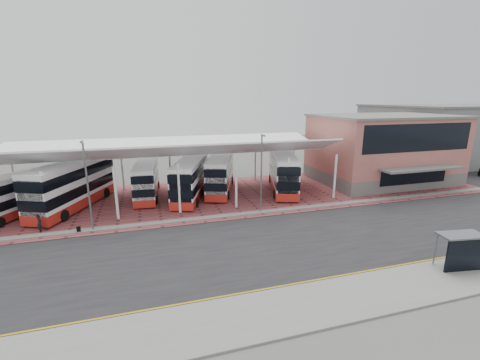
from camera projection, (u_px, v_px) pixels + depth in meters
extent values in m
plane|color=#4E514B|center=(264.00, 240.00, 26.80)|extent=(140.00, 140.00, 0.00)
cube|color=black|center=(269.00, 245.00, 25.87)|extent=(120.00, 14.00, 0.02)
cube|color=brown|center=(242.00, 194.00, 39.41)|extent=(72.00, 16.00, 0.06)
cube|color=slate|center=(320.00, 303.00, 18.43)|extent=(120.00, 4.00, 0.14)
cube|color=slate|center=(243.00, 214.00, 32.53)|extent=(120.00, 0.80, 0.14)
cube|color=#BD9009|center=(304.00, 285.00, 20.30)|extent=(120.00, 0.12, 0.01)
cube|color=#BD9009|center=(302.00, 282.00, 20.58)|extent=(120.00, 0.12, 0.01)
cylinder|color=white|center=(14.00, 179.00, 37.65)|extent=(0.26, 0.26, 4.60)
cylinder|color=white|center=(45.00, 199.00, 29.04)|extent=(0.26, 0.26, 5.20)
cylinder|color=white|center=(71.00, 175.00, 39.32)|extent=(0.26, 0.26, 4.60)
cylinder|color=white|center=(116.00, 194.00, 30.70)|extent=(0.26, 0.26, 5.20)
cylinder|color=white|center=(122.00, 172.00, 40.98)|extent=(0.26, 0.26, 4.60)
cylinder|color=white|center=(179.00, 189.00, 32.37)|extent=(0.26, 0.26, 5.20)
cylinder|color=white|center=(170.00, 169.00, 42.65)|extent=(0.26, 0.26, 4.60)
cylinder|color=white|center=(236.00, 184.00, 34.04)|extent=(0.26, 0.26, 5.20)
cylinder|color=white|center=(214.00, 166.00, 44.32)|extent=(0.26, 0.26, 4.60)
cylinder|color=white|center=(288.00, 180.00, 35.70)|extent=(0.26, 0.26, 5.20)
cylinder|color=white|center=(255.00, 164.00, 45.98)|extent=(0.26, 0.26, 4.60)
cylinder|color=white|center=(335.00, 177.00, 37.37)|extent=(0.26, 0.26, 5.20)
cylinder|color=white|center=(293.00, 162.00, 47.65)|extent=(0.26, 0.26, 4.60)
cube|color=white|center=(175.00, 151.00, 33.54)|extent=(37.00, 4.95, 1.95)
cube|color=white|center=(171.00, 146.00, 38.78)|extent=(37.00, 7.12, 1.43)
cube|color=#62605D|center=(380.00, 174.00, 45.95)|extent=(18.00, 12.00, 1.80)
cube|color=#B0635B|center=(383.00, 143.00, 44.83)|extent=(18.00, 12.00, 7.20)
cube|color=black|center=(418.00, 138.00, 39.01)|extent=(16.00, 0.25, 3.40)
cube|color=black|center=(413.00, 175.00, 40.18)|extent=(10.00, 0.25, 2.20)
cube|color=#62605D|center=(422.00, 168.00, 38.89)|extent=(11.00, 2.40, 0.25)
cube|color=#62605D|center=(386.00, 116.00, 43.91)|extent=(18.40, 12.40, 0.30)
cube|color=slate|center=(455.00, 133.00, 61.15)|extent=(30.00, 20.00, 10.00)
cube|color=#62605D|center=(460.00, 106.00, 59.88)|extent=(30.50, 20.50, 0.30)
cylinder|color=#5C5F64|center=(88.00, 187.00, 27.76)|extent=(0.16, 0.16, 8.00)
cube|color=#5C5F64|center=(82.00, 142.00, 26.48)|extent=(0.15, 0.90, 0.15)
cylinder|color=#5C5F64|center=(261.00, 175.00, 32.20)|extent=(0.16, 0.16, 8.00)
cube|color=#5C5F64|center=(263.00, 135.00, 30.93)|extent=(0.15, 0.90, 0.15)
cube|color=white|center=(18.00, 193.00, 32.07)|extent=(7.02, 9.80, 3.92)
cube|color=red|center=(21.00, 208.00, 32.46)|extent=(7.07, 9.85, 0.82)
cube|color=black|center=(19.00, 197.00, 32.17)|extent=(7.07, 9.85, 0.87)
cube|color=black|center=(16.00, 183.00, 31.81)|extent=(7.07, 9.85, 0.87)
cylinder|color=black|center=(0.00, 222.00, 29.22)|extent=(0.68, 0.91, 0.91)
cylinder|color=black|center=(38.00, 199.00, 35.78)|extent=(0.68, 0.91, 0.91)
cylinder|color=black|center=(55.00, 201.00, 35.26)|extent=(0.68, 0.91, 0.91)
cube|color=white|center=(73.00, 184.00, 33.95)|extent=(7.31, 12.12, 4.70)
cube|color=red|center=(75.00, 201.00, 34.43)|extent=(7.37, 12.17, 0.98)
cube|color=black|center=(74.00, 188.00, 34.08)|extent=(7.37, 12.17, 1.04)
cube|color=black|center=(71.00, 172.00, 33.64)|extent=(7.37, 12.17, 1.04)
cube|color=black|center=(31.00, 202.00, 28.25)|extent=(2.30, 1.08, 3.94)
cylinder|color=black|center=(38.00, 214.00, 30.93)|extent=(0.72, 1.12, 1.09)
cylinder|color=black|center=(64.00, 216.00, 30.61)|extent=(0.72, 1.12, 1.09)
cylinder|color=black|center=(85.00, 192.00, 38.33)|extent=(0.72, 1.12, 1.09)
cylinder|color=black|center=(106.00, 193.00, 38.01)|extent=(0.72, 1.12, 1.09)
cube|color=white|center=(147.00, 178.00, 38.03)|extent=(3.12, 10.13, 3.90)
cube|color=red|center=(148.00, 191.00, 38.43)|extent=(3.16, 10.17, 0.82)
cube|color=black|center=(147.00, 182.00, 38.13)|extent=(3.16, 10.17, 0.86)
cube|color=black|center=(146.00, 170.00, 37.77)|extent=(3.16, 10.17, 0.86)
cube|color=black|center=(143.00, 191.00, 33.37)|extent=(2.04, 0.27, 3.26)
cylinder|color=black|center=(135.00, 201.00, 35.21)|extent=(0.33, 0.93, 0.91)
cylinder|color=black|center=(156.00, 200.00, 35.66)|extent=(0.33, 0.93, 0.91)
cylinder|color=black|center=(140.00, 186.00, 41.26)|extent=(0.33, 0.93, 0.91)
cylinder|color=black|center=(158.00, 185.00, 41.71)|extent=(0.33, 0.93, 0.91)
cube|color=white|center=(191.00, 177.00, 37.65)|extent=(5.92, 11.14, 4.27)
cube|color=red|center=(191.00, 192.00, 38.08)|extent=(5.97, 11.19, 0.89)
cube|color=black|center=(191.00, 181.00, 37.76)|extent=(5.97, 11.19, 0.94)
cube|color=black|center=(190.00, 168.00, 37.36)|extent=(5.97, 11.19, 0.94)
cube|color=black|center=(180.00, 191.00, 32.43)|extent=(2.15, 0.83, 3.58)
cylinder|color=black|center=(174.00, 202.00, 34.79)|extent=(0.59, 1.03, 0.99)
cylinder|color=black|center=(196.00, 202.00, 34.68)|extent=(0.59, 1.03, 0.99)
cylinder|color=black|center=(187.00, 185.00, 41.55)|extent=(0.59, 1.03, 0.99)
cylinder|color=black|center=(206.00, 185.00, 41.45)|extent=(0.59, 1.03, 0.99)
cube|color=white|center=(220.00, 172.00, 40.24)|extent=(5.86, 11.01, 4.22)
cube|color=red|center=(221.00, 186.00, 40.67)|extent=(5.91, 11.06, 0.88)
cube|color=black|center=(220.00, 176.00, 40.35)|extent=(5.91, 11.06, 0.93)
cube|color=black|center=(220.00, 164.00, 39.96)|extent=(5.91, 11.06, 0.93)
cube|color=black|center=(215.00, 184.00, 35.09)|extent=(2.12, 0.82, 3.53)
cylinder|color=black|center=(207.00, 195.00, 37.42)|extent=(0.58, 1.02, 0.98)
cylinder|color=black|center=(228.00, 195.00, 37.31)|extent=(0.58, 1.02, 0.98)
cylinder|color=black|center=(214.00, 180.00, 44.10)|extent=(0.58, 1.02, 0.98)
cylinder|color=black|center=(232.00, 180.00, 44.00)|extent=(0.58, 1.02, 0.98)
cube|color=white|center=(283.00, 171.00, 40.62)|extent=(5.90, 11.57, 4.43)
cube|color=red|center=(282.00, 185.00, 41.06)|extent=(5.95, 11.62, 0.93)
cube|color=black|center=(283.00, 174.00, 40.73)|extent=(5.95, 11.62, 0.98)
cube|color=black|center=(283.00, 162.00, 40.32)|extent=(5.95, 11.62, 0.98)
cube|color=black|center=(288.00, 183.00, 35.21)|extent=(2.24, 0.80, 3.71)
cylinder|color=black|center=(275.00, 194.00, 37.62)|extent=(0.59, 1.07, 1.03)
cylinder|color=black|center=(297.00, 194.00, 37.57)|extent=(0.59, 1.07, 1.03)
cylinder|color=black|center=(270.00, 179.00, 44.63)|extent=(0.59, 1.07, 1.03)
cylinder|color=black|center=(289.00, 179.00, 44.59)|extent=(0.59, 1.07, 1.03)
imported|color=black|center=(40.00, 223.00, 28.11)|extent=(0.50, 0.66, 1.65)
cube|color=black|center=(79.00, 229.00, 28.09)|extent=(0.31, 0.22, 0.53)
cube|color=black|center=(465.00, 255.00, 21.44)|extent=(2.79, 0.54, 2.34)
cube|color=#5C5F64|center=(462.00, 235.00, 21.68)|extent=(3.17, 1.84, 0.11)
cylinder|color=#5C5F64|center=(435.00, 249.00, 22.35)|extent=(0.11, 0.11, 2.34)
cylinder|color=#5C5F64|center=(469.00, 246.00, 22.69)|extent=(0.11, 0.11, 2.34)
cube|color=beige|center=(478.00, 252.00, 22.22)|extent=(0.30, 1.04, 1.87)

